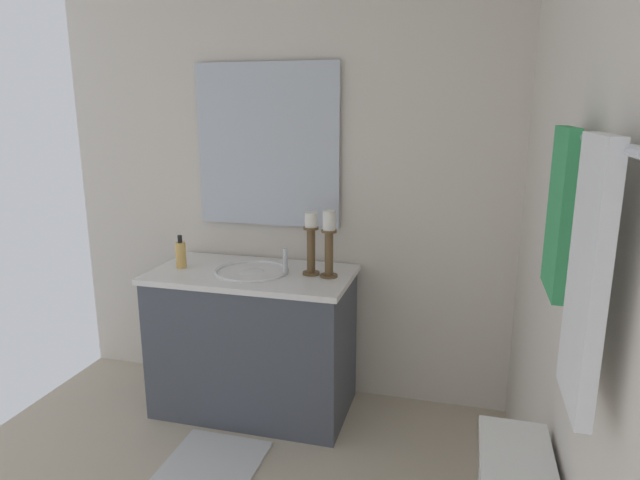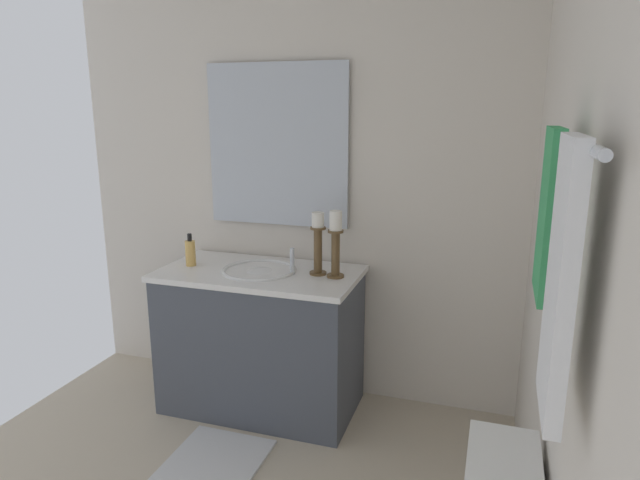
# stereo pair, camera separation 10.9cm
# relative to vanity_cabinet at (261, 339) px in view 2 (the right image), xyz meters

# --- Properties ---
(wall_back) EXTENTS (2.73, 0.04, 2.45)m
(wall_back) POSITION_rel_vanity_cabinet_xyz_m (1.04, 1.38, 0.83)
(wall_back) COLOR silver
(wall_back) RESTS_ON ground
(wall_left) EXTENTS (0.04, 2.62, 2.45)m
(wall_left) POSITION_rel_vanity_cabinet_xyz_m (-0.32, 0.07, 0.83)
(wall_left) COLOR silver
(wall_left) RESTS_ON ground
(vanity_cabinet) EXTENTS (0.58, 1.08, 0.79)m
(vanity_cabinet) POSITION_rel_vanity_cabinet_xyz_m (0.00, 0.00, 0.00)
(vanity_cabinet) COLOR #474C56
(vanity_cabinet) RESTS_ON ground
(sink_basin) EXTENTS (0.40, 0.40, 0.24)m
(sink_basin) POSITION_rel_vanity_cabinet_xyz_m (0.00, 0.00, 0.36)
(sink_basin) COLOR white
(sink_basin) RESTS_ON vanity_cabinet
(mirror) EXTENTS (0.02, 0.82, 0.89)m
(mirror) POSITION_rel_vanity_cabinet_xyz_m (-0.28, 0.00, 1.04)
(mirror) COLOR silver
(candle_holder_tall) EXTENTS (0.09, 0.09, 0.35)m
(candle_holder_tall) POSITION_rel_vanity_cabinet_xyz_m (-0.02, 0.42, 0.58)
(candle_holder_tall) COLOR brown
(candle_holder_tall) RESTS_ON vanity_cabinet
(candle_holder_short) EXTENTS (0.09, 0.09, 0.33)m
(candle_holder_short) POSITION_rel_vanity_cabinet_xyz_m (-0.04, 0.32, 0.57)
(candle_holder_short) COLOR brown
(candle_holder_short) RESTS_ON vanity_cabinet
(soap_bottle) EXTENTS (0.06, 0.06, 0.18)m
(soap_bottle) POSITION_rel_vanity_cabinet_xyz_m (0.02, -0.40, 0.47)
(soap_bottle) COLOR #E5B259
(soap_bottle) RESTS_ON vanity_cabinet
(towel_bar) EXTENTS (0.74, 0.02, 0.02)m
(towel_bar) POSITION_rel_vanity_cabinet_xyz_m (1.38, 1.32, 1.18)
(towel_bar) COLOR silver
(towel_near_vanity) EXTENTS (0.22, 0.03, 0.41)m
(towel_near_vanity) POSITION_rel_vanity_cabinet_xyz_m (1.19, 1.31, 1.00)
(towel_near_vanity) COLOR #389E59
(towel_near_vanity) RESTS_ON towel_bar
(towel_center) EXTENTS (0.22, 0.03, 0.52)m
(towel_center) POSITION_rel_vanity_cabinet_xyz_m (1.56, 1.31, 0.95)
(towel_center) COLOR white
(towel_center) RESTS_ON towel_bar
(bath_mat) EXTENTS (0.60, 0.44, 0.02)m
(bath_mat) POSITION_rel_vanity_cabinet_xyz_m (0.62, 0.00, -0.39)
(bath_mat) COLOR silver
(bath_mat) RESTS_ON ground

